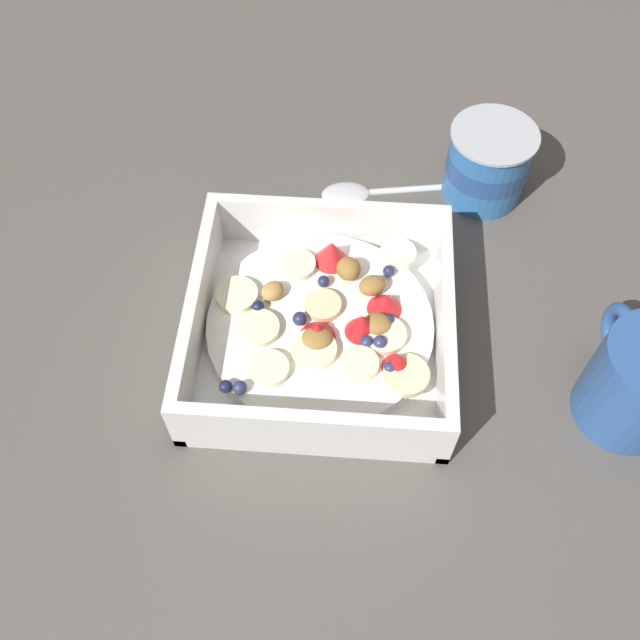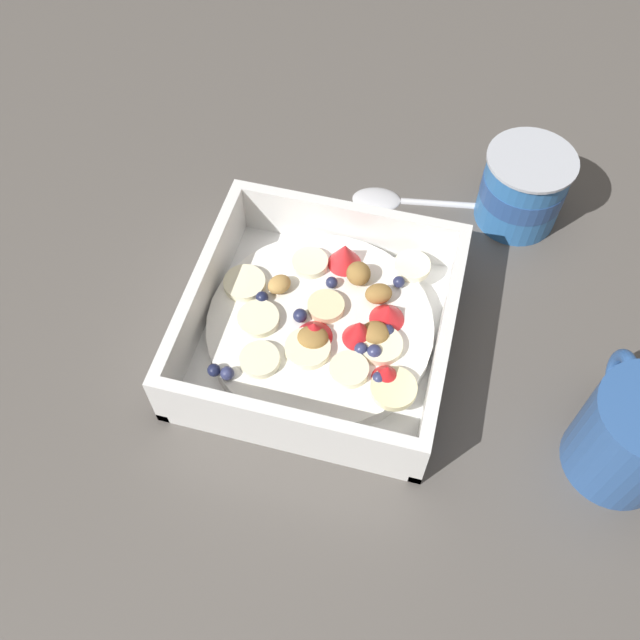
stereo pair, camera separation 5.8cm
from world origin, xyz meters
name	(u,v)px [view 2 (the right image)]	position (x,y,z in m)	size (l,w,h in m)	color
ground_plane	(295,354)	(0.00, 0.00, 0.00)	(2.40, 2.40, 0.00)	#56514C
fruit_bowl	(322,326)	(-0.02, 0.02, 0.02)	(0.21, 0.21, 0.06)	white
spoon	(404,199)	(-0.19, 0.06, 0.00)	(0.05, 0.17, 0.01)	silver
yogurt_cup	(523,188)	(-0.20, 0.16, 0.04)	(0.08, 0.08, 0.08)	#3370B7
coffee_mug	(632,434)	(0.03, 0.26, 0.05)	(0.11, 0.08, 0.09)	#2D5699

